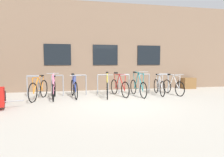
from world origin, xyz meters
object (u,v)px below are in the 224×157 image
at_px(bicycle_pink, 54,89).
at_px(bicycle_silver, 159,86).
at_px(bicycle_red, 119,87).
at_px(planter_box, 188,83).
at_px(bicycle_teal, 138,87).
at_px(bicycle_blue, 74,88).
at_px(bicycle_white, 173,86).
at_px(bicycle_orange, 39,90).
at_px(backpack, 0,97).
at_px(bicycle_yellow, 107,88).

bearing_deg(bicycle_pink, bicycle_silver, 1.27).
relative_size(bicycle_red, planter_box, 2.46).
height_order(bicycle_silver, planter_box, bicycle_silver).
height_order(bicycle_teal, bicycle_blue, bicycle_teal).
bearing_deg(bicycle_white, planter_box, 40.89).
distance_m(bicycle_blue, bicycle_white, 4.45).
xyz_separation_m(bicycle_silver, bicycle_red, (-1.83, 0.09, 0.01)).
xyz_separation_m(bicycle_orange, bicycle_silver, (5.15, 0.13, -0.02)).
relative_size(bicycle_blue, bicycle_red, 0.98).
relative_size(bicycle_teal, bicycle_pink, 1.02).
bearing_deg(backpack, bicycle_blue, 22.91).
bearing_deg(backpack, bicycle_yellow, 15.54).
distance_m(bicycle_teal, planter_box, 3.87).
distance_m(bicycle_teal, bicycle_white, 1.71).
xyz_separation_m(bicycle_blue, planter_box, (6.25, 1.42, -0.09)).
relative_size(bicycle_yellow, bicycle_pink, 0.99).
bearing_deg(backpack, bicycle_white, 12.37).
bearing_deg(bicycle_silver, bicycle_blue, 178.62).
bearing_deg(bicycle_teal, bicycle_silver, 6.72).
relative_size(bicycle_orange, bicycle_red, 1.01).
height_order(bicycle_blue, planter_box, bicycle_blue).
height_order(bicycle_silver, bicycle_pink, bicycle_pink).
bearing_deg(bicycle_pink, bicycle_red, 3.99).
bearing_deg(planter_box, bicycle_pink, -167.11).
bearing_deg(bicycle_pink, bicycle_blue, 13.66).
bearing_deg(bicycle_silver, bicycle_teal, -173.28).
xyz_separation_m(bicycle_orange, backpack, (-1.22, -0.48, -0.18)).
bearing_deg(bicycle_orange, bicycle_pink, 2.60).
bearing_deg(planter_box, bicycle_yellow, -162.03).
bearing_deg(bicycle_red, bicycle_orange, -176.25).
relative_size(bicycle_yellow, bicycle_blue, 1.02).
bearing_deg(bicycle_silver, bicycle_red, 177.18).
xyz_separation_m(bicycle_white, backpack, (-7.04, -0.56, -0.14)).
bearing_deg(backpack, bicycle_silver, 13.27).
height_order(bicycle_blue, bicycle_silver, bicycle_blue).
xyz_separation_m(bicycle_teal, planter_box, (3.51, 1.63, -0.09)).
bearing_deg(bicycle_white, bicycle_blue, 178.20).
height_order(backpack, planter_box, planter_box).
distance_m(bicycle_yellow, bicycle_silver, 2.40).
bearing_deg(bicycle_silver, bicycle_white, -4.23).
relative_size(bicycle_silver, planter_box, 2.38).
distance_m(bicycle_teal, bicycle_orange, 4.11).
bearing_deg(bicycle_red, bicycle_white, -3.19).
xyz_separation_m(bicycle_pink, planter_box, (7.04, 1.61, -0.08)).
height_order(bicycle_silver, bicycle_red, bicycle_red).
bearing_deg(bicycle_white, backpack, -175.48).
bearing_deg(bicycle_blue, bicycle_yellow, -6.58).
bearing_deg(bicycle_blue, bicycle_white, -1.80).
relative_size(bicycle_yellow, backpack, 3.92).
relative_size(bicycle_yellow, bicycle_red, 1.00).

